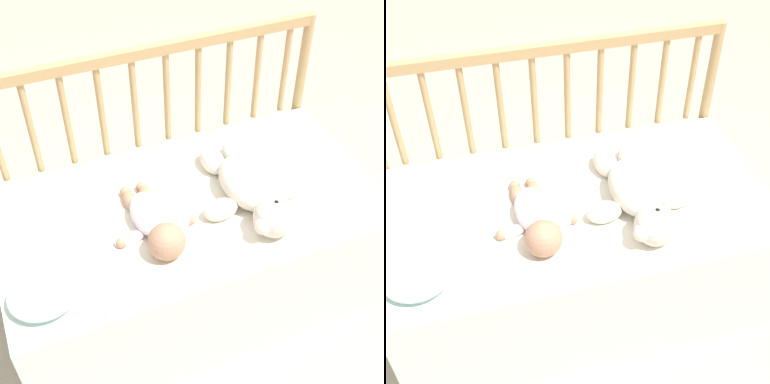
% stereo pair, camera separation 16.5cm
% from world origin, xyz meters
% --- Properties ---
extents(ground_plane, '(12.00, 12.00, 0.00)m').
position_xyz_m(ground_plane, '(0.00, 0.00, 0.00)').
color(ground_plane, tan).
extents(crib_mattress, '(1.23, 0.65, 0.44)m').
position_xyz_m(crib_mattress, '(0.00, 0.00, 0.22)').
color(crib_mattress, silver).
rests_on(crib_mattress, ground_plane).
extents(crib_rail, '(1.23, 0.04, 0.82)m').
position_xyz_m(crib_rail, '(-0.00, 0.35, 0.58)').
color(crib_rail, tan).
rests_on(crib_rail, ground_plane).
extents(blanket, '(0.81, 0.54, 0.01)m').
position_xyz_m(blanket, '(0.04, -0.03, 0.45)').
color(blanket, silver).
rests_on(blanket, crib_mattress).
extents(teddy_bear, '(0.35, 0.46, 0.13)m').
position_xyz_m(teddy_bear, '(0.18, -0.06, 0.50)').
color(teddy_bear, silver).
rests_on(teddy_bear, crib_mattress).
extents(baby, '(0.26, 0.35, 0.11)m').
position_xyz_m(baby, '(-0.15, -0.07, 0.49)').
color(baby, white).
rests_on(baby, crib_mattress).
extents(small_pillow, '(0.19, 0.18, 0.06)m').
position_xyz_m(small_pillow, '(-0.50, -0.19, 0.47)').
color(small_pillow, silver).
rests_on(small_pillow, crib_mattress).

